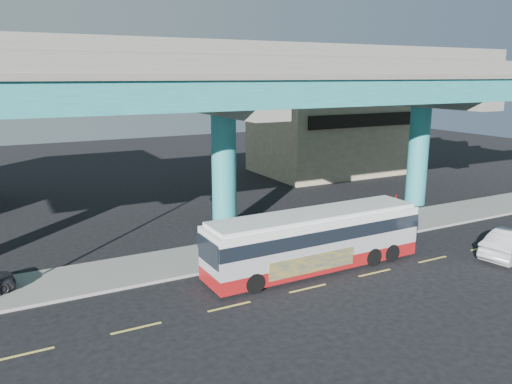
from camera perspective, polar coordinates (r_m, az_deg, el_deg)
ground at (r=23.86m, az=5.55°, el=-10.65°), size 120.00×120.00×0.00m
sidewalk at (r=28.24m, az=-0.62°, el=-6.56°), size 70.00×4.00×0.15m
lane_markings at (r=23.63m, az=5.95°, el=-10.89°), size 58.00×0.12×0.01m
viaduct at (r=29.84m, az=-3.91°, el=12.24°), size 52.00×12.40×11.70m
building_beige at (r=51.36m, az=8.39°, el=6.21°), size 14.00×10.23×7.00m
transit_bus at (r=25.35m, az=6.76°, el=-5.25°), size 11.71×2.68×2.99m
stop_sign at (r=32.01m, az=15.68°, el=-1.40°), size 0.58×0.45×2.36m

